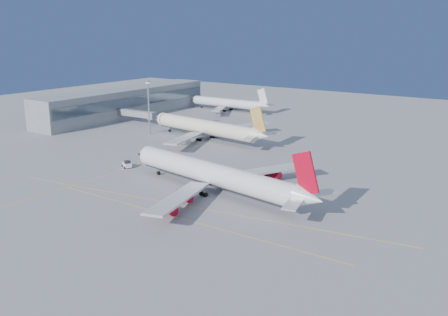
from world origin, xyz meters
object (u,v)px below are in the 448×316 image
light_mast (149,103)px  pushback_tug (127,164)px  airliner_third (228,103)px  airliner_etihad (207,127)px  airliner_virgin (216,175)px

light_mast → pushback_tug: bearing=-55.2°
airliner_third → light_mast: light_mast is taller
airliner_etihad → pushback_tug: 51.35m
airliner_virgin → light_mast: (-72.76, 50.53, 8.51)m
airliner_virgin → pushback_tug: 41.50m
light_mast → airliner_third: bearing=95.3°
airliner_etihad → pushback_tug: airliner_etihad is taller
airliner_etihad → pushback_tug: bearing=-78.0°
airliner_virgin → airliner_etihad: size_ratio=1.09×
airliner_virgin → pushback_tug: bearing=-177.2°
airliner_etihad → light_mast: light_mast is taller
airliner_virgin → light_mast: bearing=154.8°
airliner_virgin → pushback_tug: airliner_virgin is taller
airliner_etihad → light_mast: (-28.07, -5.35, 8.66)m
airliner_third → light_mast: bearing=-84.9°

